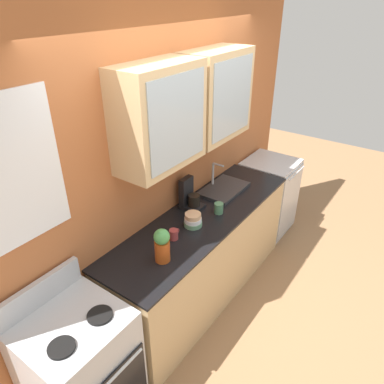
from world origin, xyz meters
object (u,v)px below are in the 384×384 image
Objects in this scene: sink_faucet at (224,188)px; vase at (162,245)px; cup_near_bowls at (174,234)px; bowl_stack at (193,220)px; stove_range at (81,370)px; dishwasher at (268,196)px; cup_near_sink at (219,208)px; coffee_maker at (190,197)px.

vase reaches higher than sink_faucet.
bowl_stack is at bearing -3.84° from cup_near_bowls.
dishwasher is at bearing -0.08° from stove_range.
cup_near_bowls is at bearing 170.66° from cup_near_sink.
vase is 2.21m from dishwasher.
vase reaches higher than cup_near_sink.
sink_faucet is 4.25× the size of cup_near_sink.
vase is at bearing -177.75° from dishwasher.
stove_range is 3.83× the size of coffee_maker.
coffee_maker is at bearing 103.86° from cup_near_sink.
stove_range is at bearing 173.67° from vase.
coffee_maker is (-0.07, 0.28, 0.06)m from cup_near_sink.
bowl_stack is at bearing -138.84° from coffee_maker.
bowl_stack reaches higher than dishwasher.
stove_range is 7.03× the size of bowl_stack.
coffee_maker is (0.23, 0.20, 0.05)m from bowl_stack.
stove_range is at bearing 177.04° from cup_near_sink.
sink_faucet is 0.94m from cup_near_bowls.
cup_near_sink is (0.81, 0.01, -0.09)m from vase.
cup_near_sink is at bearing -2.96° from stove_range.
sink_faucet is at bearing 173.50° from dishwasher.
vase is at bearing -159.72° from cup_near_bowls.
dishwasher is (2.12, 0.08, -0.61)m from vase.
dishwasher is (2.91, -0.00, -0.01)m from stove_range.
bowl_stack is 0.52m from vase.
cup_near_sink is at bearing -76.14° from coffee_maker.
coffee_maker reaches higher than sink_faucet.
stove_range is at bearing -179.57° from cup_near_bowls.
stove_range reaches higher than dishwasher.
stove_range is at bearing -177.07° from sink_faucet.
bowl_stack reaches higher than cup_near_bowls.
sink_faucet reaches higher than dishwasher.
vase reaches higher than bowl_stack.
sink_faucet is 4.74× the size of cup_near_bowls.
dishwasher is 3.21× the size of coffee_maker.
cup_near_sink is at bearing -9.34° from cup_near_bowls.
vase is 0.30× the size of dishwasher.
cup_near_sink is at bearing -154.67° from sink_faucet.
bowl_stack reaches higher than cup_near_sink.
coffee_maker is at bearing 171.78° from dishwasher.
stove_range is 9.17× the size of cup_near_sink.
bowl_stack is 0.55× the size of coffee_maker.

